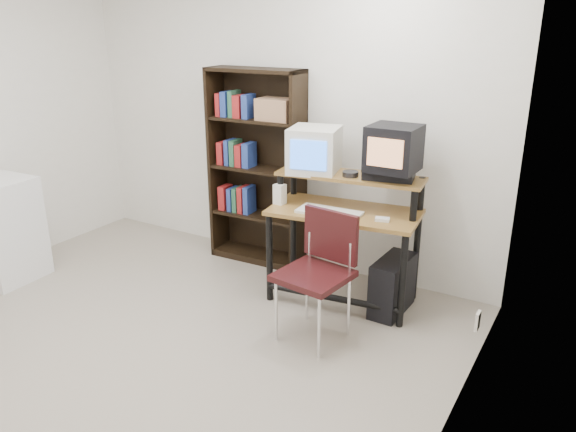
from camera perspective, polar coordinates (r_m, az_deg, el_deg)
The scene contains 17 objects.
floor at distance 3.91m, azimuth -17.01°, elevation -13.87°, with size 4.00×4.00×0.01m, color #A69B8A.
back_wall at distance 4.89m, azimuth -1.09°, elevation 10.20°, with size 4.00×0.01×2.60m, color white.
right_wall at distance 2.32m, azimuth 15.31°, elevation -1.11°, with size 0.01×4.00×2.60m, color white.
computer_desk at distance 4.24m, azimuth 5.82°, elevation -0.08°, with size 1.17×0.69×0.98m.
crt_monitor at distance 4.29m, azimuth 2.71°, elevation 6.72°, with size 0.44×0.44×0.34m.
vcr at distance 4.17m, azimuth 10.23°, elevation 4.19°, with size 0.36×0.26×0.08m, color black.
crt_tv at distance 4.09m, azimuth 10.68°, elevation 6.78°, with size 0.35×0.35×0.33m.
cd_spindle at distance 4.18m, azimuth 6.35°, elevation 4.19°, with size 0.12×0.12×0.05m, color #26262B.
keyboard at distance 4.12m, azimuth 4.21°, elevation 0.29°, with size 0.47×0.21×0.04m, color silver.
mousepad at distance 4.02m, azimuth 9.41°, elevation -0.62°, with size 0.22×0.18×0.01m, color black.
mouse at distance 4.01m, azimuth 9.55°, elevation -0.40°, with size 0.10×0.06×0.03m, color white.
desk_speaker at distance 4.31m, azimuth -0.84°, elevation 2.14°, with size 0.08×0.07×0.17m, color silver.
pc_tower at distance 4.27m, azimuth 10.56°, elevation -6.94°, with size 0.20×0.45×0.42m, color black.
school_chair at distance 3.78m, azimuth 3.27°, elevation -4.72°, with size 0.49×0.49×0.87m.
bookshelf at distance 4.92m, azimuth -3.10°, elevation 5.19°, with size 0.86×0.32×1.70m.
mini_fridge at distance 5.22m, azimuth -27.10°, elevation -1.27°, with size 0.53×0.53×0.86m.
wall_outlet at distance 3.76m, azimuth 18.71°, elevation -10.06°, with size 0.02×0.08×0.12m, color beige.
Camera 1 is at (2.54, -2.11, 2.09)m, focal length 35.00 mm.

